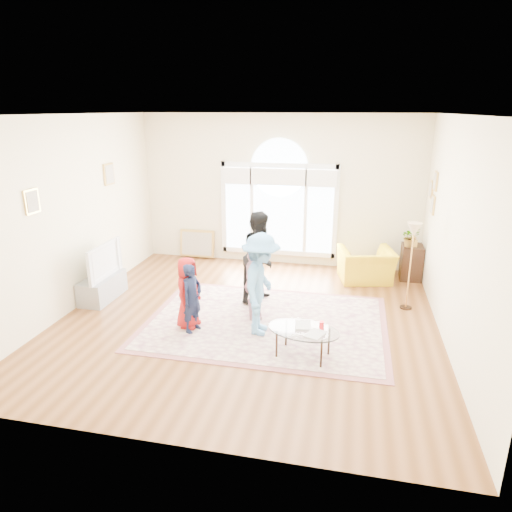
% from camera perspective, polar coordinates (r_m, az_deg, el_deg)
% --- Properties ---
extents(ground, '(6.00, 6.00, 0.00)m').
position_cam_1_polar(ground, '(7.51, -1.09, -7.94)').
color(ground, '#5B3315').
rests_on(ground, ground).
extents(room_shell, '(6.00, 6.00, 6.00)m').
position_cam_1_polar(room_shell, '(9.68, 2.78, 7.75)').
color(room_shell, beige).
rests_on(room_shell, ground).
extents(area_rug, '(3.60, 2.60, 0.02)m').
position_cam_1_polar(area_rug, '(7.40, 1.25, -8.25)').
color(area_rug, beige).
rests_on(area_rug, ground).
extents(rug_border, '(3.80, 2.80, 0.01)m').
position_cam_1_polar(rug_border, '(7.41, 1.25, -8.28)').
color(rug_border, '#935656').
rests_on(rug_border, ground).
extents(tv_console, '(0.45, 1.00, 0.42)m').
position_cam_1_polar(tv_console, '(8.68, -18.64, -3.75)').
color(tv_console, gray).
rests_on(tv_console, ground).
extents(television, '(0.17, 1.06, 0.61)m').
position_cam_1_polar(television, '(8.50, -18.93, -0.52)').
color(television, black).
rests_on(television, tv_console).
extents(coffee_table, '(1.11, 0.84, 0.54)m').
position_cam_1_polar(coffee_table, '(6.32, 5.95, -9.27)').
color(coffee_table, silver).
rests_on(coffee_table, ground).
extents(armchair, '(1.19, 1.09, 0.66)m').
position_cam_1_polar(armchair, '(9.26, 13.57, -1.14)').
color(armchair, gold).
rests_on(armchair, ground).
extents(side_cabinet, '(0.40, 0.50, 0.70)m').
position_cam_1_polar(side_cabinet, '(9.64, 18.83, -0.73)').
color(side_cabinet, black).
rests_on(side_cabinet, ground).
extents(floor_lamp, '(0.30, 0.30, 1.51)m').
position_cam_1_polar(floor_lamp, '(7.91, 19.08, 2.34)').
color(floor_lamp, black).
rests_on(floor_lamp, ground).
extents(plant_pedestal, '(0.20, 0.20, 0.70)m').
position_cam_1_polar(plant_pedestal, '(9.55, 18.41, -0.87)').
color(plant_pedestal, white).
rests_on(plant_pedestal, ground).
extents(potted_plant, '(0.42, 0.39, 0.38)m').
position_cam_1_polar(potted_plant, '(9.40, 18.73, 2.27)').
color(potted_plant, '#33722D').
rests_on(potted_plant, plant_pedestal).
extents(leaning_picture, '(0.80, 0.14, 0.62)m').
position_cam_1_polar(leaning_picture, '(10.59, -7.28, -0.24)').
color(leaning_picture, tan).
rests_on(leaning_picture, ground).
extents(child_red, '(0.42, 0.59, 1.13)m').
position_cam_1_polar(child_red, '(7.12, -8.54, -4.52)').
color(child_red, '#A71718').
rests_on(child_red, area_rug).
extents(child_navy, '(0.37, 0.45, 1.07)m').
position_cam_1_polar(child_navy, '(6.97, -8.00, -5.24)').
color(child_navy, '#121932').
rests_on(child_navy, area_rug).
extents(child_black, '(0.86, 0.96, 1.61)m').
position_cam_1_polar(child_black, '(7.92, 0.58, -0.11)').
color(child_black, black).
rests_on(child_black, area_rug).
extents(child_pink, '(0.47, 0.74, 1.18)m').
position_cam_1_polar(child_pink, '(7.29, -0.36, -3.53)').
color(child_pink, '#D196A8').
rests_on(child_pink, area_rug).
extents(child_blue, '(0.58, 1.01, 1.56)m').
position_cam_1_polar(child_blue, '(6.76, 0.61, -3.57)').
color(child_blue, '#5FA0DB').
rests_on(child_blue, area_rug).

